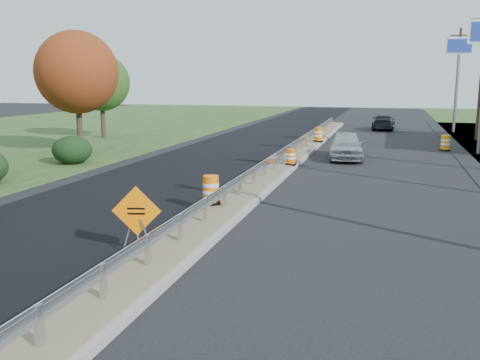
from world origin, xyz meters
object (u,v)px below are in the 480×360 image
(car_dark_far, at_px, (384,122))
(barrel_shoulder_mid, at_px, (445,143))
(caution_sign, at_px, (137,236))
(barrel_median_near, at_px, (211,190))
(barrel_median_mid, at_px, (291,157))
(barrel_median_far, at_px, (318,135))
(car_silver, at_px, (346,145))

(car_dark_far, bearing_deg, barrel_shoulder_mid, 107.97)
(caution_sign, height_order, barrel_median_near, caution_sign)
(barrel_shoulder_mid, bearing_deg, car_dark_far, 106.27)
(barrel_median_mid, distance_m, barrel_shoulder_mid, 12.67)
(barrel_median_far, height_order, car_silver, car_silver)
(car_silver, bearing_deg, barrel_median_mid, -124.36)
(caution_sign, relative_size, barrel_median_near, 1.80)
(barrel_median_near, xyz_separation_m, barrel_shoulder_mid, (9.26, 18.97, -0.23))
(barrel_median_mid, bearing_deg, car_dark_far, 79.94)
(car_dark_far, bearing_deg, car_silver, 86.39)
(barrel_shoulder_mid, xyz_separation_m, car_silver, (-5.78, -5.40, 0.31))
(caution_sign, xyz_separation_m, barrel_median_mid, (1.45, 14.17, 0.16))
(car_silver, bearing_deg, car_dark_far, 79.29)
(car_dark_far, bearing_deg, barrel_median_far, 73.81)
(barrel_median_far, bearing_deg, caution_sign, -93.36)
(car_silver, bearing_deg, barrel_shoulder_mid, 37.66)
(barrel_median_mid, xyz_separation_m, car_dark_far, (4.15, 23.42, 0.07))
(barrel_median_mid, relative_size, car_silver, 0.17)
(caution_sign, relative_size, barrel_median_far, 1.81)
(barrel_median_mid, distance_m, barrel_median_far, 10.55)
(barrel_median_near, relative_size, barrel_shoulder_mid, 1.00)
(barrel_median_far, bearing_deg, barrel_median_near, -93.18)
(caution_sign, height_order, car_dark_far, caution_sign)
(car_silver, bearing_deg, barrel_median_near, -109.78)
(barrel_median_far, relative_size, car_dark_far, 0.21)
(caution_sign, bearing_deg, barrel_shoulder_mid, 56.55)
(caution_sign, distance_m, car_dark_far, 38.01)
(barrel_median_mid, bearing_deg, barrel_shoulder_mid, 49.93)
(barrel_median_mid, xyz_separation_m, car_silver, (2.38, 4.30, 0.17))
(barrel_median_mid, height_order, barrel_shoulder_mid, barrel_median_mid)
(barrel_median_mid, height_order, barrel_median_far, barrel_median_far)
(barrel_median_near, height_order, barrel_median_mid, barrel_median_near)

